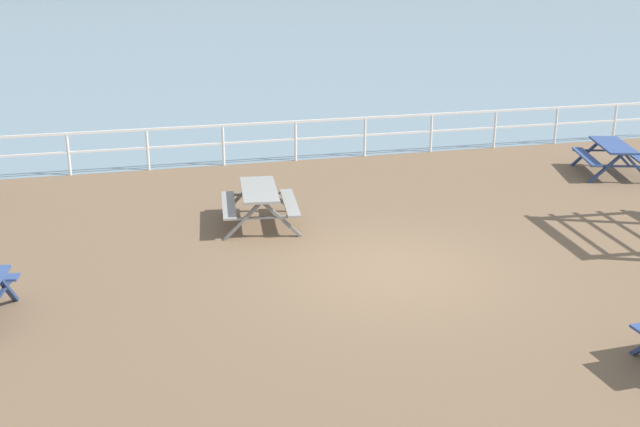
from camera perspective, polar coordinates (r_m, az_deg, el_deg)
The scene contains 5 objects.
ground_plane at distance 13.90m, azimuth 5.26°, elevation -4.47°, with size 30.00×24.00×0.20m, color brown.
sea_band at distance 65.14m, azimuth -10.73°, elevation 13.64°, with size 142.00×90.00×0.01m, color gray.
seaward_railing at distance 20.76m, azimuth -1.80°, elevation 5.87°, with size 23.07×0.07×1.08m.
picnic_table_mid_centre at distance 15.87m, azimuth -4.43°, elevation 1.16°, with size 1.72×1.96×0.80m.
picnic_table_far_right at distance 20.78m, azimuth 20.49°, elevation 4.23°, with size 1.95×2.15×0.80m.
Camera 1 is at (-4.38, -12.02, 5.34)m, focal length 44.05 mm.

